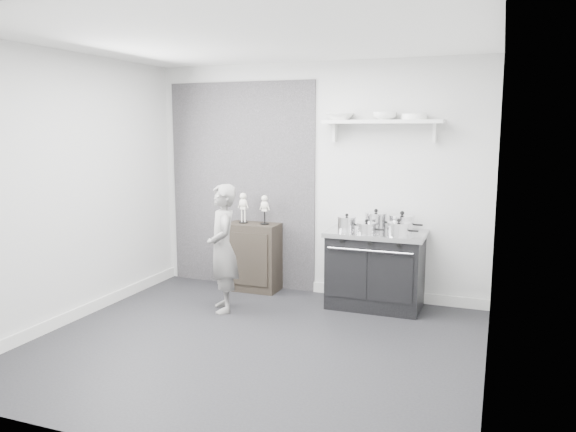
% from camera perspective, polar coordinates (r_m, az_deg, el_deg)
% --- Properties ---
extents(ground, '(4.00, 4.00, 0.00)m').
position_cam_1_polar(ground, '(5.26, -3.57, -12.87)').
color(ground, black).
rests_on(ground, ground).
extents(room_shell, '(4.02, 3.62, 2.71)m').
position_cam_1_polar(room_shell, '(5.07, -3.97, 5.36)').
color(room_shell, beige).
rests_on(room_shell, ground).
extents(wall_shelf, '(1.30, 0.26, 0.24)m').
position_cam_1_polar(wall_shelf, '(6.24, 9.56, 9.33)').
color(wall_shelf, silver).
rests_on(wall_shelf, room_shell).
extents(stove, '(1.06, 0.66, 0.85)m').
position_cam_1_polar(stove, '(6.23, 8.88, -5.34)').
color(stove, black).
rests_on(stove, ground).
extents(side_cabinet, '(0.63, 0.37, 0.82)m').
position_cam_1_polar(side_cabinet, '(6.82, -3.52, -4.15)').
color(side_cabinet, black).
rests_on(side_cabinet, ground).
extents(child, '(0.55, 0.60, 1.37)m').
position_cam_1_polar(child, '(6.02, -6.65, -3.28)').
color(child, slate).
rests_on(child, ground).
extents(pot_front_left, '(0.29, 0.20, 0.19)m').
position_cam_1_polar(pot_front_left, '(6.14, 5.99, -0.76)').
color(pot_front_left, silver).
rests_on(pot_front_left, stove).
extents(pot_back_left, '(0.33, 0.25, 0.23)m').
position_cam_1_polar(pot_back_left, '(6.24, 8.91, -0.49)').
color(pot_back_left, silver).
rests_on(pot_back_left, stove).
extents(pot_back_right, '(0.36, 0.27, 0.22)m').
position_cam_1_polar(pot_back_right, '(6.19, 11.49, -0.71)').
color(pot_back_right, silver).
rests_on(pot_back_right, stove).
extents(pot_front_right, '(0.32, 0.23, 0.19)m').
position_cam_1_polar(pot_front_right, '(5.89, 11.17, -1.32)').
color(pot_front_right, silver).
rests_on(pot_front_right, stove).
extents(pot_front_center, '(0.30, 0.21, 0.15)m').
position_cam_1_polar(pot_front_center, '(5.99, 7.97, -1.22)').
color(pot_front_center, silver).
rests_on(pot_front_center, stove).
extents(skeleton_full, '(0.12, 0.08, 0.42)m').
position_cam_1_polar(skeleton_full, '(6.77, -4.57, 1.06)').
color(skeleton_full, beige).
rests_on(skeleton_full, side_cabinet).
extents(skeleton_torso, '(0.11, 0.07, 0.40)m').
position_cam_1_polar(skeleton_torso, '(6.65, -2.39, 0.86)').
color(skeleton_torso, beige).
rests_on(skeleton_torso, side_cabinet).
extents(bowl_large, '(0.30, 0.30, 0.07)m').
position_cam_1_polar(bowl_large, '(6.35, 5.32, 10.03)').
color(bowl_large, white).
rests_on(bowl_large, wall_shelf).
extents(bowl_small, '(0.26, 0.26, 0.08)m').
position_cam_1_polar(bowl_small, '(6.23, 9.80, 9.99)').
color(bowl_small, white).
rests_on(bowl_small, wall_shelf).
extents(plate_stack, '(0.27, 0.27, 0.06)m').
position_cam_1_polar(plate_stack, '(6.18, 12.71, 9.81)').
color(plate_stack, white).
rests_on(plate_stack, wall_shelf).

